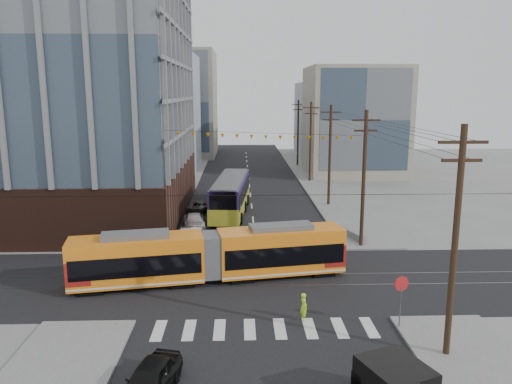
# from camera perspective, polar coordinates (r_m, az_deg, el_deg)

# --- Properties ---
(ground) EXTENTS (160.00, 160.00, 0.00)m
(ground) POSITION_cam_1_polar(r_m,az_deg,el_deg) (30.14, 0.72, -12.82)
(ground) COLOR slate
(office_building) EXTENTS (30.00, 25.00, 28.60)m
(office_building) POSITION_cam_1_polar(r_m,az_deg,el_deg) (54.58, -24.82, 12.42)
(office_building) COLOR #381E16
(office_building) RESTS_ON ground
(bg_bldg_nw_near) EXTENTS (18.00, 16.00, 18.00)m
(bg_bldg_nw_near) POSITION_cam_1_polar(r_m,az_deg,el_deg) (81.06, -13.22, 8.74)
(bg_bldg_nw_near) COLOR #8C99A5
(bg_bldg_nw_near) RESTS_ON ground
(bg_bldg_ne_near) EXTENTS (14.00, 14.00, 16.00)m
(bg_bldg_ne_near) POSITION_cam_1_polar(r_m,az_deg,el_deg) (77.52, 11.11, 7.98)
(bg_bldg_ne_near) COLOR gray
(bg_bldg_ne_near) RESTS_ON ground
(bg_bldg_nw_far) EXTENTS (16.00, 18.00, 20.00)m
(bg_bldg_nw_far) POSITION_cam_1_polar(r_m,az_deg,el_deg) (100.29, -9.31, 9.92)
(bg_bldg_nw_far) COLOR gray
(bg_bldg_nw_far) RESTS_ON ground
(bg_bldg_ne_far) EXTENTS (16.00, 16.00, 14.00)m
(bg_bldg_ne_far) POSITION_cam_1_polar(r_m,az_deg,el_deg) (97.52, 9.62, 8.11)
(bg_bldg_ne_far) COLOR #8C99A5
(bg_bldg_ne_far) RESTS_ON ground
(utility_pole_near) EXTENTS (0.30, 0.30, 11.00)m
(utility_pole_near) POSITION_cam_1_polar(r_m,az_deg,el_deg) (24.55, 21.77, -5.68)
(utility_pole_near) COLOR black
(utility_pole_near) RESTS_ON ground
(utility_pole_far) EXTENTS (0.30, 0.30, 11.00)m
(utility_pole_far) POSITION_cam_1_polar(r_m,az_deg,el_deg) (84.30, 4.82, 6.71)
(utility_pole_far) COLOR black
(utility_pole_far) RESTS_ON ground
(streetcar) EXTENTS (18.16, 5.66, 3.47)m
(streetcar) POSITION_cam_1_polar(r_m,az_deg,el_deg) (33.28, -5.18, -7.27)
(streetcar) COLOR orange
(streetcar) RESTS_ON ground
(city_bus) EXTENTS (4.06, 13.48, 3.76)m
(city_bus) POSITION_cam_1_polar(r_m,az_deg,el_deg) (51.48, -2.90, -0.35)
(city_bus) COLOR #2A1950
(city_bus) RESTS_ON ground
(black_sedan) EXTENTS (2.62, 4.41, 1.41)m
(black_sedan) POSITION_cam_1_polar(r_m,az_deg,el_deg) (22.40, -12.04, -20.26)
(black_sedan) COLOR black
(black_sedan) RESTS_ON ground
(parked_car_silver) EXTENTS (1.93, 5.00, 1.63)m
(parked_car_silver) POSITION_cam_1_polar(r_m,az_deg,el_deg) (41.18, -7.26, -4.98)
(parked_car_silver) COLOR #B2B2B2
(parked_car_silver) RESTS_ON ground
(parked_car_white) EXTENTS (2.38, 4.68, 1.30)m
(parked_car_white) POSITION_cam_1_polar(r_m,az_deg,el_deg) (46.96, -7.10, -3.12)
(parked_car_white) COLOR silver
(parked_car_white) RESTS_ON ground
(parked_car_grey) EXTENTS (3.15, 4.63, 1.18)m
(parked_car_grey) POSITION_cam_1_polar(r_m,az_deg,el_deg) (52.54, -6.29, -1.61)
(parked_car_grey) COLOR #505050
(parked_car_grey) RESTS_ON ground
(pedestrian) EXTENTS (0.51, 0.65, 1.58)m
(pedestrian) POSITION_cam_1_polar(r_m,az_deg,el_deg) (28.16, 5.48, -12.92)
(pedestrian) COLOR #BCFF2B
(pedestrian) RESTS_ON ground
(stop_sign) EXTENTS (1.03, 1.03, 2.77)m
(stop_sign) POSITION_cam_1_polar(r_m,az_deg,el_deg) (27.89, 16.16, -12.26)
(stop_sign) COLOR red
(stop_sign) RESTS_ON ground
(jersey_barrier) EXTENTS (1.93, 3.71, 0.73)m
(jersey_barrier) POSITION_cam_1_polar(r_m,az_deg,el_deg) (43.41, 10.97, -4.85)
(jersey_barrier) COLOR slate
(jersey_barrier) RESTS_ON ground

